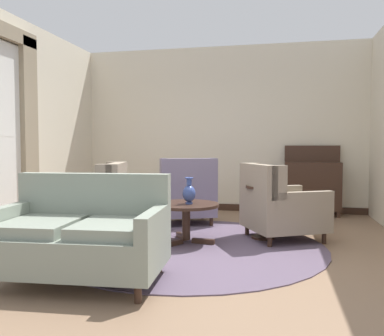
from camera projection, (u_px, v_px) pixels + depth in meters
ground at (182, 253)px, 4.53m from camera, size 8.77×8.77×0.00m
wall_back at (221, 129)px, 7.51m from camera, size 5.42×0.08×3.03m
wall_left at (23, 124)px, 5.92m from camera, size 0.08×4.39×3.03m
baseboard_back at (220, 207)px, 7.53m from camera, size 5.26×0.03×0.12m
area_rug at (188, 246)px, 4.83m from camera, size 3.26×3.26×0.01m
coffee_table at (186, 211)px, 4.95m from camera, size 0.81×0.81×0.50m
porcelain_vase at (189, 193)px, 4.89m from camera, size 0.16×0.16×0.32m
settee at (81, 236)px, 3.56m from camera, size 1.53×0.98×0.94m
armchair_foreground_right at (279, 208)px, 5.14m from camera, size 1.18×1.15×0.97m
armchair_far_left at (186, 196)px, 6.17m from camera, size 1.08×1.07×1.02m
armchair_near_sideboard at (96, 208)px, 5.02m from camera, size 1.00×0.98×0.99m
side_table at (263, 207)px, 5.17m from camera, size 0.45×0.45×0.69m
sideboard at (312, 185)px, 6.94m from camera, size 0.94×0.35×1.21m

